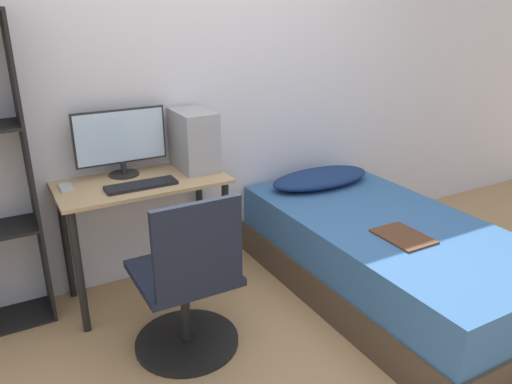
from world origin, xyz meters
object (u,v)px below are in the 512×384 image
office_chair (188,294)px  bed (387,258)px  keyboard (141,185)px  pc_tower (194,140)px  monitor (121,140)px

office_chair → bed: office_chair is taller
keyboard → pc_tower: 0.47m
bed → monitor: size_ratio=3.61×
office_chair → bed: size_ratio=0.46×
bed → pc_tower: bearing=139.8°
monitor → keyboard: size_ratio=1.35×
office_chair → monitor: 1.04m
office_chair → keyboard: office_chair is taller
bed → keyboard: keyboard is taller
monitor → pc_tower: bearing=-11.5°
keyboard → pc_tower: size_ratio=1.10×
bed → keyboard: size_ratio=4.89×
office_chair → pc_tower: size_ratio=2.49×
monitor → keyboard: bearing=-83.4°
bed → pc_tower: size_ratio=5.37×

